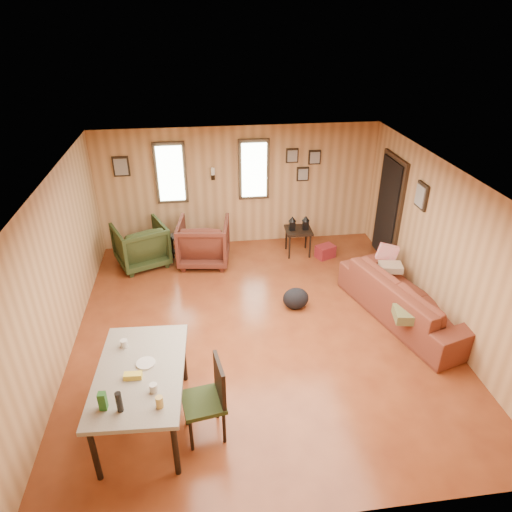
{
  "coord_description": "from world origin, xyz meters",
  "views": [
    {
      "loc": [
        -0.79,
        -5.55,
        4.34
      ],
      "look_at": [
        0.0,
        0.4,
        1.05
      ],
      "focal_mm": 32.0,
      "sensor_mm": 36.0,
      "label": 1
    }
  ],
  "objects": [
    {
      "name": "room",
      "position": [
        0.17,
        0.27,
        1.21
      ],
      "size": [
        5.54,
        6.04,
        2.44
      ],
      "color": "brown",
      "rests_on": "ground"
    },
    {
      "name": "sofa",
      "position": [
        2.33,
        -0.02,
        0.48
      ],
      "size": [
        1.37,
        2.54,
        0.95
      ],
      "primitive_type": "imported",
      "rotation": [
        0.0,
        0.0,
        1.86
      ],
      "color": "maroon",
      "rests_on": "ground"
    },
    {
      "name": "recliner_brown",
      "position": [
        -0.76,
        2.2,
        0.48
      ],
      "size": [
        1.04,
        0.98,
        0.95
      ],
      "primitive_type": "imported",
      "rotation": [
        0.0,
        0.0,
        3.0
      ],
      "color": "#4F2217",
      "rests_on": "ground"
    },
    {
      "name": "recliner_green",
      "position": [
        -1.93,
        2.27,
        0.45
      ],
      "size": [
        1.13,
        1.1,
        0.91
      ],
      "primitive_type": "imported",
      "rotation": [
        0.0,
        0.0,
        -2.74
      ],
      "color": "#273317",
      "rests_on": "ground"
    },
    {
      "name": "end_table",
      "position": [
        -1.1,
        2.33,
        0.36
      ],
      "size": [
        0.63,
        0.61,
        0.64
      ],
      "rotation": [
        0.0,
        0.0,
        0.37
      ],
      "color": "black",
      "rests_on": "ground"
    },
    {
      "name": "side_table",
      "position": [
        1.09,
        2.31,
        0.55
      ],
      "size": [
        0.52,
        0.52,
        0.81
      ],
      "rotation": [
        0.0,
        0.0,
        -0.03
      ],
      "color": "black",
      "rests_on": "ground"
    },
    {
      "name": "cooler",
      "position": [
        1.6,
        2.08,
        0.12
      ],
      "size": [
        0.42,
        0.36,
        0.25
      ],
      "rotation": [
        0.0,
        0.0,
        0.4
      ],
      "color": "maroon",
      "rests_on": "ground"
    },
    {
      "name": "backpack",
      "position": [
        0.66,
        0.46,
        0.18
      ],
      "size": [
        0.45,
        0.36,
        0.37
      ],
      "rotation": [
        0.0,
        0.0,
        -0.1
      ],
      "color": "black",
      "rests_on": "ground"
    },
    {
      "name": "sofa_pillows",
      "position": [
        2.22,
        0.14,
        0.51
      ],
      "size": [
        0.75,
        1.93,
        0.39
      ],
      "rotation": [
        0.0,
        0.0,
        -0.19
      ],
      "color": "brown",
      "rests_on": "sofa"
    },
    {
      "name": "dining_table",
      "position": [
        -1.57,
        -1.63,
        0.74
      ],
      "size": [
        1.04,
        1.65,
        1.05
      ],
      "rotation": [
        0.0,
        0.0,
        -0.05
      ],
      "color": "gray",
      "rests_on": "ground"
    },
    {
      "name": "dining_chair",
      "position": [
        -0.81,
        -1.84,
        0.57
      ],
      "size": [
        0.52,
        0.52,
        1.01
      ],
      "rotation": [
        0.0,
        0.0,
        0.16
      ],
      "color": "#273317",
      "rests_on": "ground"
    }
  ]
}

